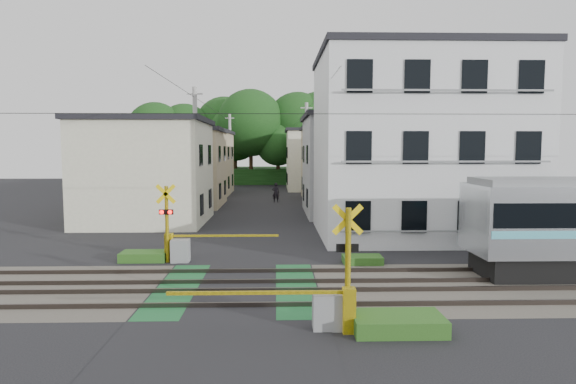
{
  "coord_description": "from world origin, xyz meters",
  "views": [
    {
      "loc": [
        1.25,
        -15.06,
        4.39
      ],
      "look_at": [
        1.76,
        5.0,
        2.63
      ],
      "focal_mm": 30.0,
      "sensor_mm": 36.0,
      "label": 1
    }
  ],
  "objects_px": {
    "crossing_signal_near": "(331,301)",
    "apartment_block": "(417,145)",
    "crossing_signal_far": "(178,244)",
    "pedestrian": "(276,193)"
  },
  "relations": [
    {
      "from": "crossing_signal_near",
      "to": "apartment_block",
      "type": "height_order",
      "value": "apartment_block"
    },
    {
      "from": "crossing_signal_near",
      "to": "pedestrian",
      "type": "xyz_separation_m",
      "value": [
        -1.35,
        28.72,
        0.12
      ]
    },
    {
      "from": "crossing_signal_near",
      "to": "apartment_block",
      "type": "bearing_deg",
      "value": 65.78
    },
    {
      "from": "crossing_signal_near",
      "to": "apartment_block",
      "type": "relative_size",
      "value": 0.46
    },
    {
      "from": "apartment_block",
      "to": "crossing_signal_near",
      "type": "bearing_deg",
      "value": -114.22
    },
    {
      "from": "crossing_signal_far",
      "to": "apartment_block",
      "type": "relative_size",
      "value": 0.46
    },
    {
      "from": "pedestrian",
      "to": "crossing_signal_near",
      "type": "bearing_deg",
      "value": 94.42
    },
    {
      "from": "crossing_signal_far",
      "to": "pedestrian",
      "type": "xyz_separation_m",
      "value": [
        3.83,
        21.41,
        0.12
      ]
    },
    {
      "from": "apartment_block",
      "to": "pedestrian",
      "type": "relative_size",
      "value": 6.14
    },
    {
      "from": "crossing_signal_near",
      "to": "pedestrian",
      "type": "distance_m",
      "value": 28.75
    }
  ]
}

